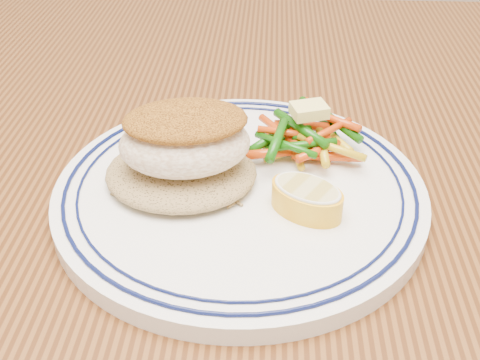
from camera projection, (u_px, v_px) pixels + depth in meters
name	position (u px, v px, depth m)	size (l,w,h in m)	color
dining_table	(258.00, 255.00, 0.57)	(1.50, 0.90, 0.75)	#46230E
plate	(240.00, 191.00, 0.47)	(0.29, 0.29, 0.02)	white
rice_pilaf	(181.00, 169.00, 0.47)	(0.12, 0.10, 0.02)	olive
fish_fillet	(185.00, 138.00, 0.45)	(0.11, 0.09, 0.05)	white
vegetable_pile	(305.00, 137.00, 0.50)	(0.10, 0.11, 0.03)	#C53A09
butter_pat	(309.00, 110.00, 0.49)	(0.03, 0.02, 0.01)	#FCEF7B
lemon_wedge	(307.00, 197.00, 0.44)	(0.07, 0.07, 0.02)	yellow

